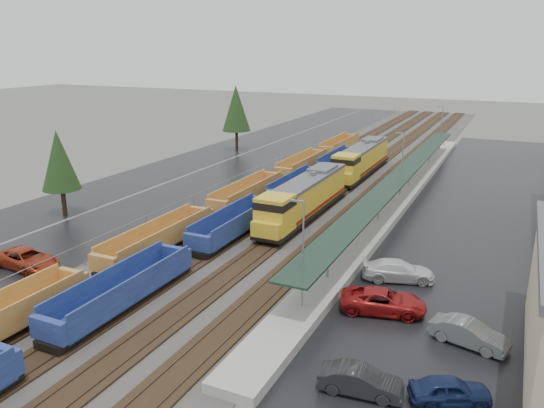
{
  "coord_description": "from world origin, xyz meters",
  "views": [
    {
      "loc": [
        21.23,
        -9.59,
        17.24
      ],
      "look_at": [
        -0.53,
        36.62,
        2.0
      ],
      "focal_mm": 35.0,
      "sensor_mm": 36.0,
      "label": 1
    }
  ],
  "objects": [
    {
      "name": "well_string_yellow",
      "position": [
        -6.0,
        33.51,
        1.14
      ],
      "size": [
        2.53,
        97.44,
        2.25
      ],
      "color": "#AA6F2F",
      "rests_on": "ground"
    },
    {
      "name": "west_road",
      "position": [
        -25.0,
        60.0,
        0.01
      ],
      "size": [
        9.0,
        160.0,
        0.02
      ],
      "primitive_type": "cube",
      "color": "black",
      "rests_on": "ground"
    },
    {
      "name": "tree_west_near",
      "position": [
        -22.0,
        30.0,
        5.82
      ],
      "size": [
        3.96,
        3.96,
        9.0
      ],
      "color": "#332316",
      "rests_on": "ground"
    },
    {
      "name": "parked_car_east_b",
      "position": [
        14.27,
        22.75,
        0.79
      ],
      "size": [
        3.79,
        6.13,
        1.58
      ],
      "primitive_type": "imported",
      "rotation": [
        0.0,
        0.0,
        1.79
      ],
      "color": "maroon",
      "rests_on": "ground"
    },
    {
      "name": "parked_car_east_c",
      "position": [
        14.08,
        28.25,
        0.79
      ],
      "size": [
        3.77,
        5.84,
        1.57
      ],
      "primitive_type": "imported",
      "rotation": [
        0.0,
        0.0,
        1.89
      ],
      "color": "silver",
      "rests_on": "ground"
    },
    {
      "name": "locomotive_trail",
      "position": [
        2.0,
        59.75,
        2.36
      ],
      "size": [
        2.96,
        19.53,
        4.42
      ],
      "color": "black",
      "rests_on": "ground"
    },
    {
      "name": "parked_car_east_a",
      "position": [
        15.35,
        13.58,
        0.72
      ],
      "size": [
        1.98,
        4.5,
        1.44
      ],
      "primitive_type": "imported",
      "rotation": [
        0.0,
        0.0,
        1.68
      ],
      "color": "black",
      "rests_on": "ground"
    },
    {
      "name": "locomotive_lead",
      "position": [
        2.0,
        38.75,
        2.36
      ],
      "size": [
        2.96,
        19.53,
        4.42
      ],
      "color": "black",
      "rests_on": "ground"
    },
    {
      "name": "chainlink_fence",
      "position": [
        -9.5,
        58.44,
        1.61
      ],
      "size": [
        0.08,
        160.04,
        2.02
      ],
      "color": "gray",
      "rests_on": "ground"
    },
    {
      "name": "tree_west_far",
      "position": [
        -23.0,
        70.0,
        7.12
      ],
      "size": [
        4.84,
        4.84,
        11.0
      ],
      "color": "#332316",
      "rests_on": "ground"
    },
    {
      "name": "parked_car_east_e",
      "position": [
        19.92,
        20.85,
        0.76
      ],
      "size": [
        2.68,
        4.84,
        1.51
      ],
      "primitive_type": "imported",
      "rotation": [
        0.0,
        0.0,
        1.32
      ],
      "color": "slate",
      "rests_on": "ground"
    },
    {
      "name": "station_platform",
      "position": [
        9.5,
        50.01,
        0.73
      ],
      "size": [
        3.0,
        80.0,
        8.0
      ],
      "color": "#9E9B93",
      "rests_on": "ground"
    },
    {
      "name": "west_parking_lot",
      "position": [
        -15.0,
        60.0,
        0.01
      ],
      "size": [
        10.0,
        160.0,
        0.02
      ],
      "primitive_type": "cube",
      "color": "black",
      "rests_on": "ground"
    },
    {
      "name": "parked_car_east_d",
      "position": [
        19.62,
        14.78,
        0.69
      ],
      "size": [
        3.19,
        4.38,
        1.39
      ],
      "primitive_type": "imported",
      "rotation": [
        0.0,
        0.0,
        2.0
      ],
      "color": "#132048",
      "rests_on": "ground"
    },
    {
      "name": "east_commuter_lot",
      "position": [
        19.0,
        50.0,
        0.01
      ],
      "size": [
        16.0,
        100.0,
        0.02
      ],
      "primitive_type": "cube",
      "color": "black",
      "rests_on": "ground"
    },
    {
      "name": "well_string_blue",
      "position": [
        -2.0,
        23.62,
        1.16
      ],
      "size": [
        2.63,
        91.72,
        2.33
      ],
      "color": "navy",
      "rests_on": "ground"
    },
    {
      "name": "trackbed",
      "position": [
        -0.0,
        60.0,
        0.16
      ],
      "size": [
        14.6,
        160.0,
        0.22
      ],
      "color": "black",
      "rests_on": "ground"
    },
    {
      "name": "ballast_strip",
      "position": [
        0.0,
        60.0,
        0.04
      ],
      "size": [
        20.0,
        160.0,
        0.08
      ],
      "primitive_type": "cube",
      "color": "#302D2B",
      "rests_on": "ground"
    },
    {
      "name": "parked_car_west_c",
      "position": [
        -13.47,
        17.8,
        0.79
      ],
      "size": [
        3.15,
        5.93,
        1.59
      ],
      "primitive_type": "imported",
      "rotation": [
        0.0,
        0.0,
        1.48
      ],
      "color": "maroon",
      "rests_on": "ground"
    }
  ]
}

